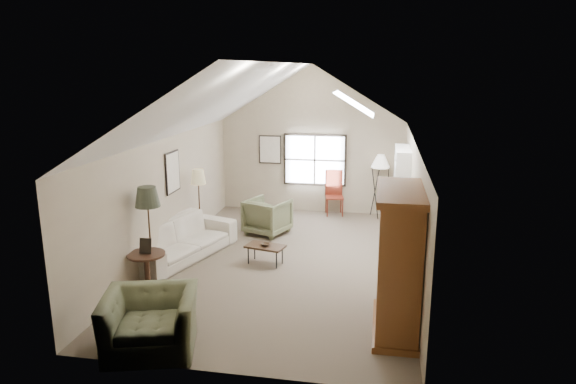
% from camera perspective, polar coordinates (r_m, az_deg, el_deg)
% --- Properties ---
extents(room_shell, '(5.01, 8.01, 4.00)m').
position_cam_1_polar(room_shell, '(9.94, -0.42, 9.63)').
color(room_shell, '#6E614F').
rests_on(room_shell, ground).
extents(window, '(1.72, 0.08, 1.42)m').
position_cam_1_polar(window, '(14.03, 3.00, 3.58)').
color(window, black).
rests_on(window, room_shell).
extents(skylight, '(0.80, 1.20, 0.52)m').
position_cam_1_polar(skylight, '(10.68, 7.47, 9.87)').
color(skylight, white).
rests_on(skylight, room_shell).
extents(wall_art, '(1.97, 3.71, 0.88)m').
position_cam_1_polar(wall_art, '(12.45, -7.28, 3.49)').
color(wall_art, black).
rests_on(wall_art, room_shell).
extents(armoire, '(0.60, 1.50, 2.20)m').
position_cam_1_polar(armoire, '(7.87, 12.18, -7.58)').
color(armoire, brown).
rests_on(armoire, ground).
extents(tv_alcove, '(0.32, 1.30, 2.10)m').
position_cam_1_polar(tv_alcove, '(11.69, 12.43, -0.30)').
color(tv_alcove, white).
rests_on(tv_alcove, ground).
extents(media_console, '(0.34, 1.18, 0.60)m').
position_cam_1_polar(media_console, '(11.92, 12.13, -4.27)').
color(media_console, '#382316').
rests_on(media_console, ground).
extents(tv_panel, '(0.05, 0.90, 0.55)m').
position_cam_1_polar(tv_panel, '(11.74, 12.28, -1.39)').
color(tv_panel, black).
rests_on(tv_panel, media_console).
extents(sofa, '(1.81, 2.91, 0.79)m').
position_cam_1_polar(sofa, '(11.03, -11.84, -5.20)').
color(sofa, beige).
rests_on(sofa, ground).
extents(armchair_near, '(1.53, 1.42, 0.83)m').
position_cam_1_polar(armchair_near, '(7.72, -15.03, -13.76)').
color(armchair_near, '#666E4D').
rests_on(armchair_near, ground).
extents(armchair_far, '(1.19, 1.21, 0.86)m').
position_cam_1_polar(armchair_far, '(12.34, -2.29, -2.72)').
color(armchair_far, '#6A6C4C').
rests_on(armchair_far, ground).
extents(coffee_table, '(0.85, 0.59, 0.39)m').
position_cam_1_polar(coffee_table, '(10.54, -2.54, -6.96)').
color(coffee_table, '#3C2918').
rests_on(coffee_table, ground).
extents(bowl, '(0.22, 0.22, 0.05)m').
position_cam_1_polar(bowl, '(10.46, -2.55, -5.84)').
color(bowl, '#372716').
rests_on(bowl, coffee_table).
extents(side_table, '(0.85, 0.85, 0.68)m').
position_cam_1_polar(side_table, '(9.68, -15.38, -8.48)').
color(side_table, '#382117').
rests_on(side_table, ground).
extents(side_chair, '(0.55, 0.55, 1.20)m').
position_cam_1_polar(side_chair, '(13.89, 5.19, -0.14)').
color(side_chair, maroon).
rests_on(side_chair, ground).
extents(tripod_lamp, '(0.62, 0.62, 1.72)m').
position_cam_1_polar(tripod_lamp, '(13.79, 10.14, 0.70)').
color(tripod_lamp, white).
rests_on(tripod_lamp, ground).
extents(dark_lamp, '(0.57, 0.57, 1.89)m').
position_cam_1_polar(dark_lamp, '(9.64, -15.10, -4.71)').
color(dark_lamp, black).
rests_on(dark_lamp, ground).
extents(tan_lamp, '(0.43, 0.43, 1.70)m').
position_cam_1_polar(tan_lamp, '(11.97, -9.82, -1.33)').
color(tan_lamp, tan).
rests_on(tan_lamp, ground).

